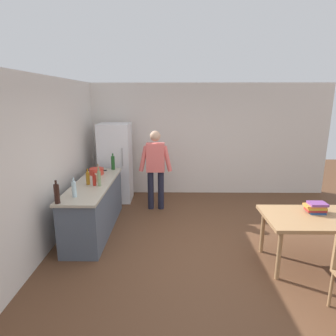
{
  "coord_description": "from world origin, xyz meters",
  "views": [
    {
      "loc": [
        -0.62,
        -4.07,
        2.37
      ],
      "look_at": [
        -0.68,
        1.2,
        1.07
      ],
      "focal_mm": 30.86,
      "sensor_mm": 36.0,
      "label": 1
    }
  ],
  "objects_px": {
    "bottle_water_clear": "(74,189)",
    "bottle_vinegar_tall": "(99,178)",
    "bottle_wine_green": "(113,163)",
    "person": "(156,165)",
    "refrigerator": "(116,163)",
    "utensil_jar": "(98,177)",
    "bottle_oil_amber": "(88,178)",
    "dining_table": "(315,222)",
    "book_stack": "(316,207)",
    "bottle_sauce_red": "(94,180)",
    "cooking_pot": "(97,171)",
    "bottle_wine_dark": "(57,194)"
  },
  "relations": [
    {
      "from": "cooking_pot",
      "to": "bottle_wine_green",
      "type": "distance_m",
      "value": 0.47
    },
    {
      "from": "utensil_jar",
      "to": "dining_table",
      "type": "bearing_deg",
      "value": -19.61
    },
    {
      "from": "refrigerator",
      "to": "utensil_jar",
      "type": "bearing_deg",
      "value": -91.44
    },
    {
      "from": "dining_table",
      "to": "book_stack",
      "type": "bearing_deg",
      "value": 65.43
    },
    {
      "from": "bottle_oil_amber",
      "to": "utensil_jar",
      "type": "bearing_deg",
      "value": 58.85
    },
    {
      "from": "book_stack",
      "to": "person",
      "type": "bearing_deg",
      "value": 140.24
    },
    {
      "from": "dining_table",
      "to": "bottle_vinegar_tall",
      "type": "relative_size",
      "value": 4.37
    },
    {
      "from": "dining_table",
      "to": "bottle_oil_amber",
      "type": "height_order",
      "value": "bottle_oil_amber"
    },
    {
      "from": "bottle_water_clear",
      "to": "bottle_sauce_red",
      "type": "relative_size",
      "value": 1.25
    },
    {
      "from": "utensil_jar",
      "to": "bottle_oil_amber",
      "type": "height_order",
      "value": "utensil_jar"
    },
    {
      "from": "bottle_sauce_red",
      "to": "refrigerator",
      "type": "bearing_deg",
      "value": 89.0
    },
    {
      "from": "bottle_wine_green",
      "to": "dining_table",
      "type": "bearing_deg",
      "value": -32.47
    },
    {
      "from": "refrigerator",
      "to": "utensil_jar",
      "type": "relative_size",
      "value": 5.62
    },
    {
      "from": "bottle_sauce_red",
      "to": "bottle_vinegar_tall",
      "type": "relative_size",
      "value": 0.75
    },
    {
      "from": "refrigerator",
      "to": "bottle_wine_green",
      "type": "xyz_separation_m",
      "value": [
        0.07,
        -0.64,
        0.15
      ]
    },
    {
      "from": "cooking_pot",
      "to": "bottle_water_clear",
      "type": "distance_m",
      "value": 1.32
    },
    {
      "from": "refrigerator",
      "to": "bottle_water_clear",
      "type": "relative_size",
      "value": 6.0
    },
    {
      "from": "bottle_water_clear",
      "to": "bottle_wine_dark",
      "type": "height_order",
      "value": "bottle_wine_dark"
    },
    {
      "from": "dining_table",
      "to": "bottle_wine_green",
      "type": "distance_m",
      "value": 3.85
    },
    {
      "from": "utensil_jar",
      "to": "bottle_sauce_red",
      "type": "height_order",
      "value": "utensil_jar"
    },
    {
      "from": "utensil_jar",
      "to": "bottle_oil_amber",
      "type": "xyz_separation_m",
      "value": [
        -0.12,
        -0.2,
        0.04
      ]
    },
    {
      "from": "bottle_sauce_red",
      "to": "bottle_vinegar_tall",
      "type": "distance_m",
      "value": 0.1
    },
    {
      "from": "dining_table",
      "to": "bottle_wine_dark",
      "type": "xyz_separation_m",
      "value": [
        -3.64,
        0.08,
        0.37
      ]
    },
    {
      "from": "cooking_pot",
      "to": "book_stack",
      "type": "relative_size",
      "value": 1.37
    },
    {
      "from": "refrigerator",
      "to": "dining_table",
      "type": "xyz_separation_m",
      "value": [
        3.3,
        -2.7,
        -0.23
      ]
    },
    {
      "from": "person",
      "to": "dining_table",
      "type": "distance_m",
      "value": 3.2
    },
    {
      "from": "person",
      "to": "bottle_oil_amber",
      "type": "relative_size",
      "value": 6.07
    },
    {
      "from": "bottle_wine_green",
      "to": "book_stack",
      "type": "distance_m",
      "value": 3.82
    },
    {
      "from": "person",
      "to": "bottle_water_clear",
      "type": "distance_m",
      "value": 2.12
    },
    {
      "from": "refrigerator",
      "to": "cooking_pot",
      "type": "relative_size",
      "value": 4.5
    },
    {
      "from": "bottle_wine_green",
      "to": "person",
      "type": "bearing_deg",
      "value": 5.92
    },
    {
      "from": "cooking_pot",
      "to": "bottle_oil_amber",
      "type": "distance_m",
      "value": 0.68
    },
    {
      "from": "refrigerator",
      "to": "bottle_vinegar_tall",
      "type": "bearing_deg",
      "value": -88.05
    },
    {
      "from": "refrigerator",
      "to": "person",
      "type": "height_order",
      "value": "refrigerator"
    },
    {
      "from": "person",
      "to": "bottle_sauce_red",
      "type": "height_order",
      "value": "person"
    },
    {
      "from": "person",
      "to": "bottle_oil_amber",
      "type": "height_order",
      "value": "person"
    },
    {
      "from": "bottle_wine_green",
      "to": "bottle_oil_amber",
      "type": "height_order",
      "value": "bottle_wine_green"
    },
    {
      "from": "person",
      "to": "bottle_sauce_red",
      "type": "xyz_separation_m",
      "value": [
        -0.98,
        -1.21,
        0.02
      ]
    },
    {
      "from": "cooking_pot",
      "to": "bottle_water_clear",
      "type": "xyz_separation_m",
      "value": [
        -0.0,
        -1.32,
        0.07
      ]
    },
    {
      "from": "dining_table",
      "to": "bottle_oil_amber",
      "type": "bearing_deg",
      "value": 163.95
    },
    {
      "from": "person",
      "to": "bottle_vinegar_tall",
      "type": "bearing_deg",
      "value": -125.76
    },
    {
      "from": "bottle_wine_green",
      "to": "bottle_oil_amber",
      "type": "distance_m",
      "value": 1.09
    },
    {
      "from": "bottle_water_clear",
      "to": "bottle_vinegar_tall",
      "type": "xyz_separation_m",
      "value": [
        0.24,
        0.56,
        0.01
      ]
    },
    {
      "from": "utensil_jar",
      "to": "bottle_oil_amber",
      "type": "bearing_deg",
      "value": -121.15
    },
    {
      "from": "bottle_water_clear",
      "to": "bottle_sauce_red",
      "type": "distance_m",
      "value": 0.6
    },
    {
      "from": "dining_table",
      "to": "bottle_wine_green",
      "type": "relative_size",
      "value": 4.12
    },
    {
      "from": "person",
      "to": "book_stack",
      "type": "distance_m",
      "value": 3.14
    },
    {
      "from": "refrigerator",
      "to": "person",
      "type": "xyz_separation_m",
      "value": [
        0.95,
        -0.55,
        0.08
      ]
    },
    {
      "from": "dining_table",
      "to": "bottle_vinegar_tall",
      "type": "xyz_separation_m",
      "value": [
        -3.24,
        0.91,
        0.36
      ]
    },
    {
      "from": "bottle_wine_dark",
      "to": "book_stack",
      "type": "xyz_separation_m",
      "value": [
        3.7,
        0.06,
        -0.22
      ]
    }
  ]
}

